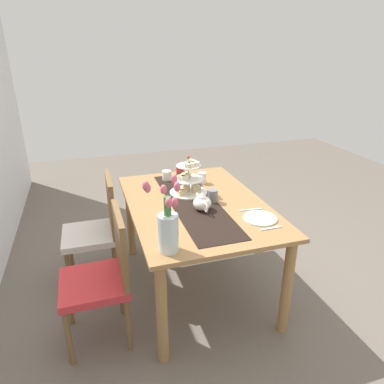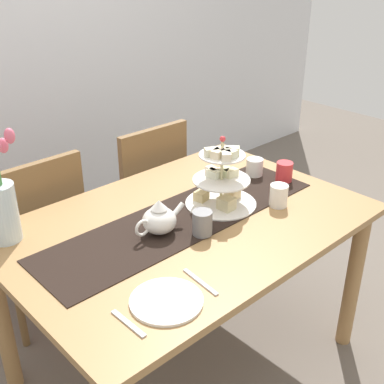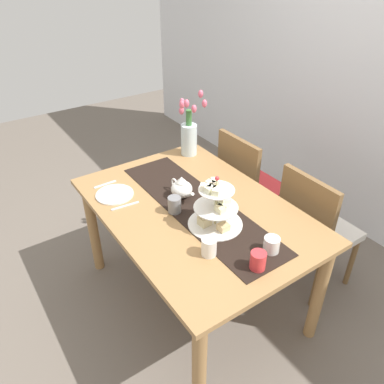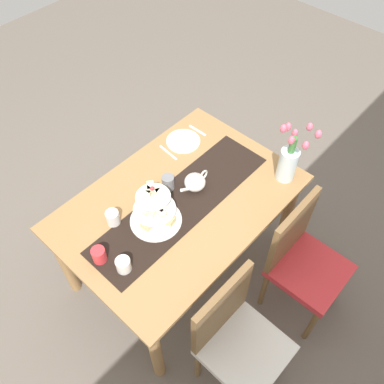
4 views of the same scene
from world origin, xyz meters
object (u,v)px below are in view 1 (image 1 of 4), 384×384
Objects in this scene: chair_right at (98,226)px; dinner_plate_left at (260,218)px; dining_table at (196,216)px; fork_left at (271,228)px; cream_jug at (167,176)px; mug_orange at (180,172)px; tiered_cake_stand at (189,180)px; chair_left at (104,272)px; knife_left at (250,210)px; tulip_vase at (168,226)px; mug_white_text at (202,178)px; mug_grey at (213,196)px; teapot at (202,203)px.

dinner_plate_left is (-0.71, -1.05, 0.26)m from chair_right.
dining_table is 9.57× the size of fork_left.
cream_jug is 0.89× the size of mug_orange.
mug_orange is (0.96, 0.29, 0.04)m from dinner_plate_left.
tiered_cake_stand is (0.19, -0.00, 0.22)m from dining_table.
knife_left is at bearing -85.47° from chair_left.
tulip_vase is 1.23m from mug_orange.
tiered_cake_stand reaches higher than knife_left.
tulip_vase reaches higher than cream_jug.
dining_table is at bearing -65.75° from chair_left.
tulip_vase is at bearing 151.08° from mug_white_text.
chair_left is 0.96m from tiered_cake_stand.
tiered_cake_stand is at bearing 27.90° from mug_grey.
fork_left is (-1.06, -0.43, -0.04)m from cream_jug.
cream_jug is 0.31m from mug_white_text.
chair_left is 3.82× the size of teapot.
mug_grey is (0.56, -0.48, -0.11)m from tulip_vase.
mug_grey reaches higher than cream_jug.
mug_white_text reaches higher than dinner_plate_left.
teapot is 0.53× the size of tulip_vase.
dining_table is at bearing 31.83° from fork_left.
teapot is 2.80× the size of cream_jug.
chair_right is at bearing 21.74° from tulip_vase.
knife_left is (0.14, 0.00, -0.00)m from dinner_plate_left.
fork_left is 0.55m from mug_grey.
mug_white_text is (0.75, 0.16, 0.04)m from dinner_plate_left.
teapot is 2.51× the size of mug_grey.
knife_left is at bearing -160.37° from mug_orange.
mug_grey is at bearing -112.85° from chair_right.
knife_left reaches higher than dining_table.
chair_left is 1.17m from mug_white_text.
tiered_cake_stand reaches higher than mug_grey.
chair_left is at bearing 143.74° from cream_jug.
mug_grey is 0.61m from mug_orange.
mug_orange reaches higher than dining_table.
chair_left is 9.58× the size of mug_grey.
cream_jug is at bearing 8.34° from teapot.
fork_left is at bearing -139.83° from teapot.
knife_left is at bearing -150.83° from cream_jug.
chair_right is 0.94m from mug_white_text.
dining_table is 4.72× the size of tiered_cake_stand.
knife_left is at bearing -135.19° from mug_grey.
mug_orange is at bearing 7.64° from mug_grey.
knife_left is (0.08, -1.05, 0.25)m from chair_left.
tiered_cake_stand is (0.52, -0.72, 0.36)m from chair_left.
mug_white_text is (0.37, -0.17, 0.16)m from dining_table.
dinner_plate_left is 0.15m from fork_left.
dinner_plate_left is at bearing -150.49° from tiered_cake_stand.
mug_grey reaches higher than dining_table.
cream_jug is 0.15m from mug_orange.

